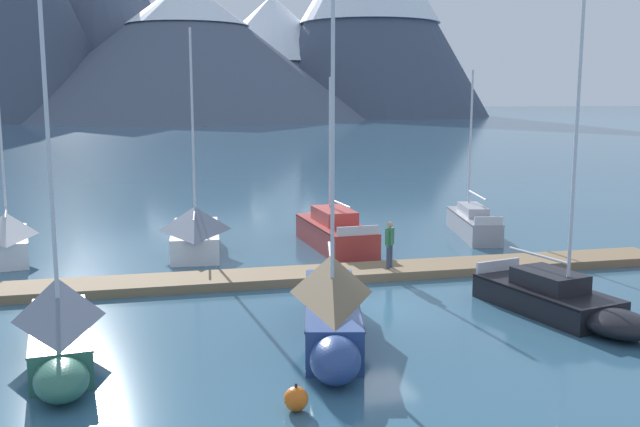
{
  "coord_description": "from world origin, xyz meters",
  "views": [
    {
      "loc": [
        -6.89,
        -20.09,
        6.42
      ],
      "look_at": [
        0.0,
        6.0,
        2.0
      ],
      "focal_mm": 40.71,
      "sensor_mm": 36.0,
      "label": 1
    }
  ],
  "objects_px": {
    "sailboat_mid_dock_starboard": "(332,301)",
    "mooring_buoy_channel_marker": "(296,399)",
    "sailboat_far_berth": "(332,230)",
    "person_on_dock": "(390,242)",
    "sailboat_second_berth": "(59,323)",
    "sailboat_outer_slip": "(561,300)",
    "sailboat_nearest_berth": "(8,235)",
    "sailboat_end_of_dock": "(471,221)",
    "sailboat_mid_dock_port": "(195,229)"
  },
  "relations": [
    {
      "from": "sailboat_mid_dock_starboard",
      "to": "person_on_dock",
      "type": "bearing_deg",
      "value": 57.12
    },
    {
      "from": "sailboat_nearest_berth",
      "to": "sailboat_far_berth",
      "type": "distance_m",
      "value": 13.18
    },
    {
      "from": "sailboat_nearest_berth",
      "to": "sailboat_far_berth",
      "type": "bearing_deg",
      "value": -4.91
    },
    {
      "from": "sailboat_second_berth",
      "to": "sailboat_mid_dock_starboard",
      "type": "bearing_deg",
      "value": -1.15
    },
    {
      "from": "sailboat_mid_dock_starboard",
      "to": "mooring_buoy_channel_marker",
      "type": "relative_size",
      "value": 15.44
    },
    {
      "from": "sailboat_outer_slip",
      "to": "sailboat_end_of_dock",
      "type": "distance_m",
      "value": 12.73
    },
    {
      "from": "sailboat_end_of_dock",
      "to": "mooring_buoy_channel_marker",
      "type": "distance_m",
      "value": 20.59
    },
    {
      "from": "sailboat_nearest_berth",
      "to": "sailboat_end_of_dock",
      "type": "relative_size",
      "value": 1.21
    },
    {
      "from": "sailboat_nearest_berth",
      "to": "person_on_dock",
      "type": "height_order",
      "value": "sailboat_nearest_berth"
    },
    {
      "from": "sailboat_second_berth",
      "to": "sailboat_far_berth",
      "type": "distance_m",
      "value": 15.26
    },
    {
      "from": "sailboat_nearest_berth",
      "to": "sailboat_second_berth",
      "type": "relative_size",
      "value": 1.01
    },
    {
      "from": "sailboat_end_of_dock",
      "to": "person_on_dock",
      "type": "relative_size",
      "value": 4.48
    },
    {
      "from": "sailboat_second_berth",
      "to": "sailboat_far_berth",
      "type": "bearing_deg",
      "value": 48.41
    },
    {
      "from": "sailboat_far_berth",
      "to": "person_on_dock",
      "type": "bearing_deg",
      "value": -84.56
    },
    {
      "from": "sailboat_outer_slip",
      "to": "sailboat_nearest_berth",
      "type": "bearing_deg",
      "value": 143.24
    },
    {
      "from": "sailboat_outer_slip",
      "to": "sailboat_end_of_dock",
      "type": "relative_size",
      "value": 1.21
    },
    {
      "from": "sailboat_nearest_berth",
      "to": "sailboat_second_berth",
      "type": "distance_m",
      "value": 12.89
    },
    {
      "from": "sailboat_far_berth",
      "to": "sailboat_nearest_berth",
      "type": "bearing_deg",
      "value": 175.09
    },
    {
      "from": "sailboat_second_berth",
      "to": "sailboat_end_of_dock",
      "type": "relative_size",
      "value": 1.2
    },
    {
      "from": "sailboat_mid_dock_port",
      "to": "person_on_dock",
      "type": "bearing_deg",
      "value": -43.96
    },
    {
      "from": "sailboat_outer_slip",
      "to": "person_on_dock",
      "type": "relative_size",
      "value": 5.4
    },
    {
      "from": "sailboat_second_berth",
      "to": "mooring_buoy_channel_marker",
      "type": "xyz_separation_m",
      "value": [
        4.93,
        -4.35,
        -0.66
      ]
    },
    {
      "from": "sailboat_mid_dock_port",
      "to": "mooring_buoy_channel_marker",
      "type": "distance_m",
      "value": 16.2
    },
    {
      "from": "sailboat_mid_dock_port",
      "to": "sailboat_second_berth",
      "type": "bearing_deg",
      "value": -110.24
    },
    {
      "from": "sailboat_mid_dock_starboard",
      "to": "person_on_dock",
      "type": "distance_m",
      "value": 6.99
    },
    {
      "from": "sailboat_far_berth",
      "to": "sailboat_outer_slip",
      "type": "height_order",
      "value": "sailboat_outer_slip"
    },
    {
      "from": "sailboat_nearest_berth",
      "to": "sailboat_second_berth",
      "type": "bearing_deg",
      "value": -76.53
    },
    {
      "from": "sailboat_mid_dock_port",
      "to": "sailboat_end_of_dock",
      "type": "distance_m",
      "value": 12.75
    },
    {
      "from": "sailboat_outer_slip",
      "to": "mooring_buoy_channel_marker",
      "type": "bearing_deg",
      "value": -154.33
    },
    {
      "from": "sailboat_outer_slip",
      "to": "sailboat_end_of_dock",
      "type": "xyz_separation_m",
      "value": [
        3.24,
        12.31,
        0.1
      ]
    },
    {
      "from": "sailboat_second_berth",
      "to": "sailboat_outer_slip",
      "type": "height_order",
      "value": "sailboat_outer_slip"
    },
    {
      "from": "sailboat_mid_dock_port",
      "to": "person_on_dock",
      "type": "xyz_separation_m",
      "value": [
        6.31,
        -6.09,
        0.34
      ]
    },
    {
      "from": "sailboat_second_berth",
      "to": "sailboat_outer_slip",
      "type": "xyz_separation_m",
      "value": [
        13.86,
        -0.06,
        -0.41
      ]
    },
    {
      "from": "sailboat_far_berth",
      "to": "sailboat_outer_slip",
      "type": "distance_m",
      "value": 12.06
    },
    {
      "from": "sailboat_mid_dock_starboard",
      "to": "sailboat_far_berth",
      "type": "xyz_separation_m",
      "value": [
        3.25,
        11.55,
        -0.35
      ]
    },
    {
      "from": "sailboat_second_berth",
      "to": "sailboat_mid_dock_starboard",
      "type": "relative_size",
      "value": 0.99
    },
    {
      "from": "sailboat_end_of_dock",
      "to": "person_on_dock",
      "type": "bearing_deg",
      "value": -134.61
    },
    {
      "from": "sailboat_mid_dock_port",
      "to": "sailboat_outer_slip",
      "type": "height_order",
      "value": "sailboat_outer_slip"
    },
    {
      "from": "sailboat_second_berth",
      "to": "sailboat_mid_dock_port",
      "type": "relative_size",
      "value": 0.99
    },
    {
      "from": "sailboat_nearest_berth",
      "to": "sailboat_outer_slip",
      "type": "xyz_separation_m",
      "value": [
        16.87,
        -12.6,
        -0.38
      ]
    },
    {
      "from": "sailboat_far_berth",
      "to": "sailboat_mid_dock_port",
      "type": "bearing_deg",
      "value": 175.95
    },
    {
      "from": "sailboat_mid_dock_port",
      "to": "sailboat_mid_dock_starboard",
      "type": "relative_size",
      "value": 1.0
    },
    {
      "from": "sailboat_end_of_dock",
      "to": "sailboat_mid_dock_port",
      "type": "bearing_deg",
      "value": -178.05
    },
    {
      "from": "sailboat_mid_dock_port",
      "to": "sailboat_mid_dock_starboard",
      "type": "bearing_deg",
      "value": -78.11
    },
    {
      "from": "person_on_dock",
      "to": "sailboat_end_of_dock",
      "type": "bearing_deg",
      "value": 45.39
    },
    {
      "from": "sailboat_far_berth",
      "to": "mooring_buoy_channel_marker",
      "type": "xyz_separation_m",
      "value": [
        -5.2,
        -15.76,
        -0.41
      ]
    },
    {
      "from": "sailboat_second_berth",
      "to": "person_on_dock",
      "type": "height_order",
      "value": "sailboat_second_berth"
    },
    {
      "from": "sailboat_nearest_berth",
      "to": "sailboat_second_berth",
      "type": "xyz_separation_m",
      "value": [
        3.0,
        -12.54,
        0.02
      ]
    },
    {
      "from": "sailboat_nearest_berth",
      "to": "sailboat_mid_dock_port",
      "type": "xyz_separation_m",
      "value": [
        7.36,
        -0.72,
        0.03
      ]
    },
    {
      "from": "mooring_buoy_channel_marker",
      "to": "sailboat_nearest_berth",
      "type": "bearing_deg",
      "value": 115.15
    }
  ]
}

